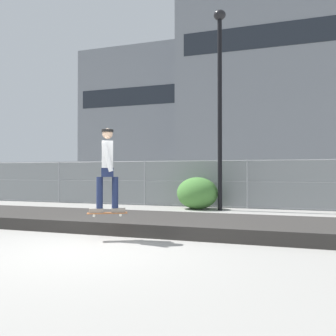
% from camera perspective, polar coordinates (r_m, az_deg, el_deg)
% --- Properties ---
extents(ground_plane, '(120.00, 120.00, 0.00)m').
position_cam_1_polar(ground_plane, '(6.47, -13.58, -12.93)').
color(ground_plane, gray).
extents(gravel_berm, '(11.48, 2.54, 0.28)m').
position_cam_1_polar(gravel_berm, '(8.77, -4.42, -8.77)').
color(gravel_berm, '#33302D').
rests_on(gravel_berm, ground_plane).
extents(skateboard, '(0.80, 0.55, 0.07)m').
position_cam_1_polar(skateboard, '(7.21, -9.87, -7.29)').
color(skateboard, '#9E5B33').
extents(skater, '(0.68, 0.62, 1.70)m').
position_cam_1_polar(skater, '(7.17, -9.85, 0.49)').
color(skater, gray).
rests_on(skater, skateboard).
extents(chain_fence, '(20.88, 0.06, 1.85)m').
position_cam_1_polar(chain_fence, '(13.88, 4.21, -2.50)').
color(chain_fence, gray).
rests_on(chain_fence, ground_plane).
extents(street_lamp, '(0.44, 0.44, 7.25)m').
position_cam_1_polar(street_lamp, '(13.08, 8.44, 13.02)').
color(street_lamp, black).
rests_on(street_lamp, ground_plane).
extents(parked_car_near, '(4.48, 2.10, 1.66)m').
position_cam_1_polar(parked_car_near, '(17.97, -2.83, -2.38)').
color(parked_car_near, black).
rests_on(parked_car_near, ground_plane).
extents(library_building, '(21.70, 11.71, 18.86)m').
position_cam_1_polar(library_building, '(52.94, -0.97, 8.09)').
color(library_building, slate).
rests_on(library_building, ground_plane).
extents(office_block, '(27.04, 10.90, 25.17)m').
position_cam_1_polar(office_block, '(44.56, 20.70, 13.95)').
color(office_block, slate).
rests_on(office_block, ground_plane).
extents(shrub_left, '(1.54, 1.26, 1.19)m').
position_cam_1_polar(shrub_left, '(13.04, 4.80, -4.11)').
color(shrub_left, '#477F38').
rests_on(shrub_left, ground_plane).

